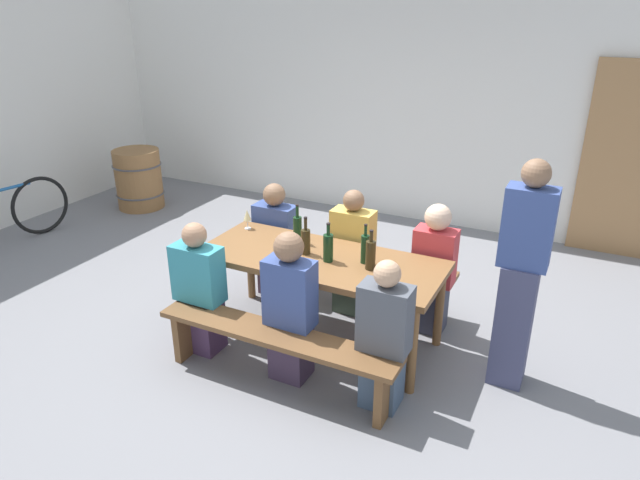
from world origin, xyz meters
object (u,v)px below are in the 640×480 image
object	(u,v)px
tasting_table	(320,266)
seated_guest_far_1	(352,255)
wine_barrel	(139,179)
wine_bottle_3	(365,248)
wine_bottle_4	(328,247)
seated_guest_near_0	(200,292)
bench_far	(354,267)
wine_bottle_2	(298,229)
wine_glass_0	(295,252)
standing_host	(520,280)
wine_bottle_1	(371,254)
seated_guest_near_2	(384,339)
wine_glass_1	(247,216)
bench_near	(276,344)
seated_guest_near_1	(290,310)
seated_guest_far_0	(276,242)
wine_bottle_0	(306,241)
seated_guest_far_2	(433,271)
wooden_door	(627,162)

from	to	relation	value
tasting_table	seated_guest_far_1	size ratio (longest dim) A/B	1.71
wine_barrel	wine_bottle_3	bearing A→B (deg)	-23.70
tasting_table	wine_bottle_4	bearing A→B (deg)	-19.43
wine_bottle_3	seated_guest_near_0	distance (m)	1.35
bench_far	wine_bottle_2	size ratio (longest dim) A/B	5.58
tasting_table	wine_glass_0	distance (m)	0.30
seated_guest_near_0	standing_host	size ratio (longest dim) A/B	0.64
wine_bottle_3	wine_bottle_1	bearing A→B (deg)	-46.48
wine_bottle_1	seated_guest_near_2	bearing A→B (deg)	-58.78
wine_bottle_4	seated_guest_far_1	distance (m)	0.67
standing_host	wine_barrel	distance (m)	5.46
wine_glass_1	seated_guest_near_0	world-z (taller)	seated_guest_near_0
standing_host	wine_barrel	xyz separation A→B (m)	(-5.17, 1.71, -0.44)
wine_bottle_3	seated_guest_near_0	bearing A→B (deg)	-151.18
bench_near	wine_barrel	xyz separation A→B (m)	(-3.66, 2.54, 0.05)
bench_near	seated_guest_near_1	distance (m)	0.27
wine_glass_1	seated_guest_far_0	bearing A→B (deg)	71.30
wine_bottle_2	standing_host	size ratio (longest dim) A/B	0.20
wine_bottle_0	seated_guest_far_2	bearing A→B (deg)	30.93
wine_glass_1	seated_guest_far_0	xyz separation A→B (m)	(0.10, 0.30, -0.35)
wine_bottle_0	wine_glass_1	distance (m)	0.76
wine_bottle_4	seated_guest_far_2	bearing A→B (deg)	40.39
bench_far	seated_guest_far_2	world-z (taller)	seated_guest_far_2
wine_barrel	seated_guest_near_0	bearing A→B (deg)	-39.73
bench_far	standing_host	distance (m)	1.69
wooden_door	bench_far	bearing A→B (deg)	-132.38
seated_guest_far_1	seated_guest_far_2	xyz separation A→B (m)	(0.74, -0.00, 0.01)
wine_bottle_2	wine_bottle_4	xyz separation A→B (m)	(0.39, -0.22, -0.00)
wine_bottle_3	seated_guest_near_2	world-z (taller)	seated_guest_near_2
seated_guest_near_1	standing_host	world-z (taller)	standing_host
seated_guest_far_2	seated_guest_far_0	bearing A→B (deg)	-90.00
wooden_door	seated_guest_far_1	bearing A→B (deg)	-130.05
wooden_door	wine_glass_1	size ratio (longest dim) A/B	11.67
wooden_door	bench_near	bearing A→B (deg)	-119.54
seated_guest_far_0	seated_guest_near_0	bearing A→B (deg)	-1.74
wooden_door	seated_guest_far_0	world-z (taller)	wooden_door
bench_near	seated_guest_near_0	xyz separation A→B (m)	(-0.78, 0.15, 0.16)
wine_bottle_0	seated_guest_far_0	xyz separation A→B (m)	(-0.62, 0.55, -0.34)
wine_bottle_0	wine_bottle_4	size ratio (longest dim) A/B	0.99
wine_bottle_4	wine_bottle_2	bearing A→B (deg)	150.79
wine_bottle_1	bench_near	bearing A→B (deg)	-122.23
wooden_door	seated_guest_near_1	bearing A→B (deg)	-120.10
tasting_table	seated_guest_near_0	bearing A→B (deg)	-144.53
seated_guest_near_0	wooden_door	bearing A→B (deg)	-38.97
wine_bottle_1	bench_far	bearing A→B (deg)	121.03
wooden_door	seated_guest_near_2	bearing A→B (deg)	-110.66
seated_guest_far_1	seated_guest_far_2	bearing A→B (deg)	90.00
bench_near	standing_host	xyz separation A→B (m)	(1.51, 0.83, 0.48)
bench_far	wine_bottle_3	size ratio (longest dim) A/B	5.83
seated_guest_near_1	wooden_door	bearing A→B (deg)	-30.10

